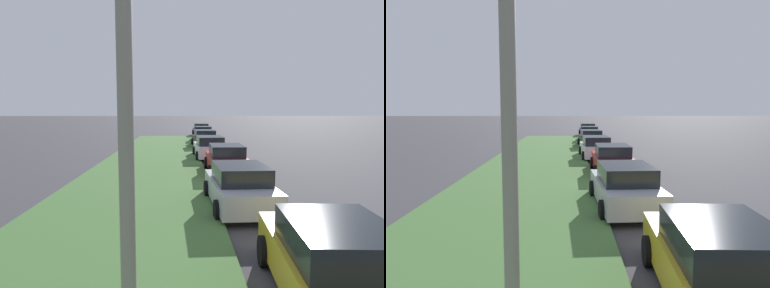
{
  "view_description": "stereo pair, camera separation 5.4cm",
  "coord_description": "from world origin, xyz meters",
  "views": [
    {
      "loc": [
        0.1,
        6.24,
        3.29
      ],
      "look_at": [
        18.7,
        5.73,
        1.37
      ],
      "focal_mm": 32.5,
      "sensor_mm": 36.0,
      "label": 1
    },
    {
      "loc": [
        0.1,
        6.19,
        3.29
      ],
      "look_at": [
        18.7,
        5.73,
        1.37
      ],
      "focal_mm": 32.5,
      "sensor_mm": 36.0,
      "label": 2
    }
  ],
  "objects": [
    {
      "name": "parked_car_red",
      "position": [
        17.41,
        4.03,
        0.72
      ],
      "size": [
        4.31,
        2.03,
        1.47
      ],
      "rotation": [
        0.0,
        0.0,
        -0.0
      ],
      "color": "red",
      "rests_on": "ground"
    },
    {
      "name": "streetlight",
      "position": [
        5.19,
        6.73,
        4.39
      ],
      "size": [
        0.84,
        2.85,
        7.5
      ],
      "color": "gray",
      "rests_on": "ground"
    },
    {
      "name": "parked_car_blue",
      "position": [
        41.68,
        4.0,
        0.72
      ],
      "size": [
        4.32,
        2.06,
        1.47
      ],
      "rotation": [
        0.0,
        0.0,
        0.01
      ],
      "color": "#23389E",
      "rests_on": "ground"
    },
    {
      "name": "grass_median",
      "position": [
        10.0,
        8.08,
        0.06
      ],
      "size": [
        60.0,
        6.0,
        0.12
      ],
      "primitive_type": "cube",
      "color": "#477238",
      "rests_on": "ground"
    },
    {
      "name": "parked_car_green",
      "position": [
        35.09,
        4.13,
        0.72
      ],
      "size": [
        4.39,
        2.19,
        1.47
      ],
      "rotation": [
        0.0,
        0.0,
        -0.05
      ],
      "color": "#1E6B38",
      "rests_on": "ground"
    },
    {
      "name": "parked_car_black",
      "position": [
        29.38,
        4.37,
        0.72
      ],
      "size": [
        4.4,
        2.21,
        1.47
      ],
      "rotation": [
        0.0,
        0.0,
        0.06
      ],
      "color": "black",
      "rests_on": "ground"
    },
    {
      "name": "parked_car_silver",
      "position": [
        11.28,
        4.37,
        0.72
      ],
      "size": [
        4.37,
        2.16,
        1.47
      ],
      "rotation": [
        0.0,
        0.0,
        0.04
      ],
      "color": "#B2B5BA",
      "rests_on": "ground"
    },
    {
      "name": "parked_car_white",
      "position": [
        22.75,
        4.45,
        0.72
      ],
      "size": [
        4.37,
        2.16,
        1.47
      ],
      "rotation": [
        0.0,
        0.0,
        0.04
      ],
      "color": "silver",
      "rests_on": "ground"
    },
    {
      "name": "parked_car_yellow",
      "position": [
        5.6,
        3.71,
        0.72
      ],
      "size": [
        4.39,
        2.2,
        1.47
      ],
      "rotation": [
        0.0,
        0.0,
        -0.05
      ],
      "color": "gold",
      "rests_on": "ground"
    }
  ]
}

